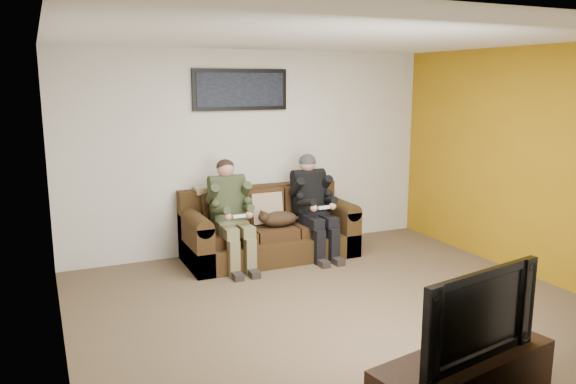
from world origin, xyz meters
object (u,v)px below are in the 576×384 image
sofa (268,231)px  cat (278,219)px  framed_poster (241,90)px  person_left (231,208)px  television (468,311)px  person_right (313,200)px

sofa → cat: bearing=-72.3°
cat → framed_poster: size_ratio=0.53×
person_left → framed_poster: (0.35, 0.57, 1.38)m
sofa → person_left: 0.70m
person_left → sofa: bearing=18.0°
cat → television: (-0.20, -3.59, 0.21)m
framed_poster → television: 4.38m
person_left → person_right: (1.10, 0.00, 0.00)m
framed_poster → person_right: bearing=-37.1°
person_right → person_left: bearing=-180.0°
cat → framed_poster: 1.70m
sofa → framed_poster: (-0.20, 0.39, 1.77)m
sofa → framed_poster: size_ratio=1.71×
person_right → framed_poster: bearing=142.9°
framed_poster → television: bearing=-89.2°
sofa → cat: size_ratio=3.24×
sofa → television: 3.80m
sofa → person_left: (-0.55, -0.18, 0.39)m
sofa → person_right: person_right is taller
framed_poster → person_left: bearing=-121.6°
person_right → television: 3.66m
person_right → sofa: bearing=162.0°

